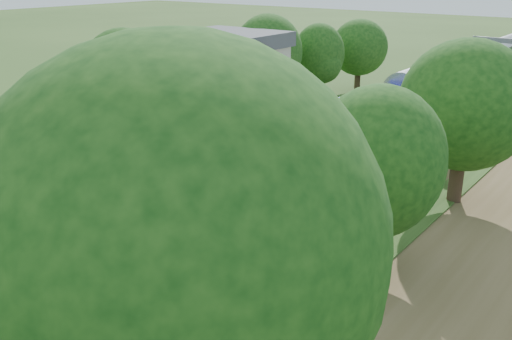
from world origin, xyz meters
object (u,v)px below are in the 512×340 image
Objects in this scene: signal_platform at (71,202)px; station_building at (232,78)px; lamppost_far at (134,198)px; signal_farside at (435,131)px.

station_building is at bearing 114.53° from signal_platform.
lamppost_far is 0.59× the size of signal_farside.
signal_platform is at bearing -65.47° from station_building.
lamppost_far is 0.75× the size of signal_platform.
signal_farside is (9.10, 17.89, 0.65)m from signal_platform.
station_building reaches higher than lamppost_far.
signal_farside is at bearing 53.34° from lamppost_far.
station_building reaches higher than signal_farside.
signal_platform is (1.05, -4.25, 1.49)m from lamppost_far.
station_building is 1.61× the size of signal_platform.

